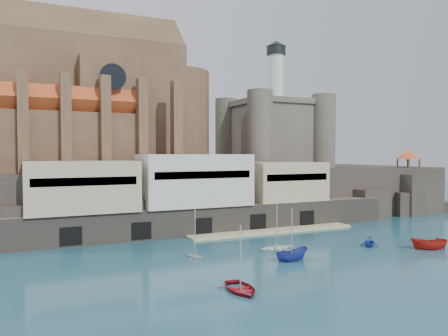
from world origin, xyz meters
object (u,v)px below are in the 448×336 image
at_px(church, 90,106).
at_px(castle_keep, 273,131).
at_px(boat_2, 292,261).
at_px(boat_0, 240,291).
at_px(pavilion, 408,155).

bearing_deg(church, castle_keep, -1.11).
relative_size(church, boat_2, 9.82).
xyz_separation_m(boat_0, boat_2, (11.12, 7.86, 0.00)).
bearing_deg(boat_0, boat_2, 41.08).
xyz_separation_m(pavilion, boat_0, (-59.30, -33.64, -12.73)).
xyz_separation_m(church, castle_keep, (40.21, -0.78, -3.81)).
relative_size(boat_0, boat_2, 1.11).
relative_size(church, pavilion, 7.34).
relative_size(castle_keep, pavilion, 4.58).
bearing_deg(castle_keep, boat_0, -124.41).
distance_m(church, castle_keep, 40.39).
relative_size(pavilion, boat_2, 1.34).
distance_m(church, boat_0, 54.64).
xyz_separation_m(church, boat_0, (6.83, -49.49, -22.13)).
bearing_deg(pavilion, castle_keep, 149.82).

